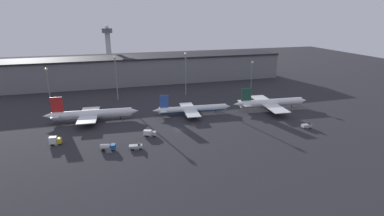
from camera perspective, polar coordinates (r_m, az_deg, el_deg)
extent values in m
plane|color=#26262B|center=(146.49, -2.51, -4.13)|extent=(600.00, 600.00, 0.00)
cube|color=slate|center=(246.44, -8.56, 7.16)|extent=(220.64, 27.42, 19.98)
cube|color=black|center=(244.74, -8.67, 9.60)|extent=(220.64, 29.42, 1.20)
cylinder|color=silver|center=(165.06, -18.40, -1.04)|extent=(40.33, 6.99, 4.14)
cylinder|color=silver|center=(165.29, -18.37, -1.28)|extent=(38.28, 6.23, 3.52)
cone|color=silver|center=(163.84, -10.99, -0.57)|extent=(5.24, 4.28, 3.94)
cone|color=silver|center=(168.94, -25.66, -1.38)|extent=(6.45, 3.96, 3.52)
cube|color=red|center=(166.23, -24.36, 0.58)|extent=(5.81, 0.81, 7.89)
cube|color=silver|center=(167.94, -24.40, -1.20)|extent=(4.82, 9.97, 0.24)
cube|color=silver|center=(165.48, -19.07, -1.25)|extent=(11.01, 27.52, 0.36)
cylinder|color=gray|center=(172.87, -18.36, -0.86)|extent=(4.71, 2.60, 2.28)
cylinder|color=gray|center=(158.69, -18.88, -2.57)|extent=(4.71, 2.60, 2.28)
cylinder|color=black|center=(164.90, -13.45, -1.72)|extent=(0.50, 0.50, 1.86)
cylinder|color=black|center=(167.82, -18.92, -1.87)|extent=(0.50, 0.50, 1.86)
cylinder|color=black|center=(164.71, -19.04, -2.25)|extent=(0.50, 0.50, 1.86)
cylinder|color=white|center=(167.29, 0.18, -0.12)|extent=(38.37, 6.06, 3.35)
cylinder|color=#2D519E|center=(167.47, 0.18, -0.31)|extent=(36.43, 5.43, 2.85)
cone|color=white|center=(172.47, 6.73, 0.31)|extent=(4.23, 3.46, 3.18)
cone|color=white|center=(164.34, -6.75, -0.49)|extent=(5.21, 3.20, 2.85)
cube|color=#2D519E|center=(163.26, -5.34, 1.26)|extent=(4.70, 0.73, 7.08)
cube|color=white|center=(164.58, -5.55, -0.33)|extent=(4.01, 9.64, 0.24)
cube|color=white|center=(167.05, -0.46, -0.30)|extent=(9.21, 26.65, 0.36)
cylinder|color=gray|center=(174.46, -0.58, 0.09)|extent=(3.80, 2.10, 1.84)
cylinder|color=gray|center=(160.85, 0.46, -1.46)|extent=(3.80, 2.10, 1.84)
cylinder|color=black|center=(171.24, 4.56, -0.60)|extent=(0.50, 0.50, 1.51)
cylinder|color=black|center=(168.92, -0.55, -0.81)|extent=(0.50, 0.50, 1.51)
cylinder|color=black|center=(166.44, -0.37, -1.10)|extent=(0.50, 0.50, 1.51)
cylinder|color=white|center=(181.96, 14.89, 1.03)|extent=(38.41, 6.94, 4.23)
cylinder|color=#ADB2B7|center=(182.16, 14.87, 0.81)|extent=(36.46, 6.17, 3.59)
cone|color=white|center=(191.87, 20.34, 1.36)|extent=(5.35, 4.37, 4.02)
cone|color=white|center=(173.71, 8.81, 0.75)|extent=(6.58, 4.04, 3.59)
cube|color=#1E4738|center=(173.85, 10.30, 2.55)|extent=(5.93, 0.82, 7.29)
cube|color=white|center=(174.96, 9.98, 0.92)|extent=(5.14, 13.20, 0.24)
cube|color=white|center=(181.26, 14.34, 0.84)|extent=(11.84, 36.50, 0.36)
cylinder|color=gray|center=(190.80, 13.31, 1.32)|extent=(4.80, 2.65, 2.33)
cylinder|color=gray|center=(173.69, 16.07, -0.54)|extent=(4.80, 2.65, 2.33)
cylinder|color=black|center=(189.12, 18.44, 0.36)|extent=(0.50, 0.50, 1.90)
cylinder|color=black|center=(183.44, 14.05, 0.23)|extent=(0.50, 0.50, 1.90)
cylinder|color=black|center=(180.56, 14.51, -0.09)|extent=(0.50, 0.50, 1.90)
cube|color=#9EA3A8|center=(139.12, -7.23, -4.80)|extent=(2.37, 2.65, 1.63)
cube|color=silver|center=(139.65, -8.47, -4.64)|extent=(4.07, 3.29, 2.17)
cylinder|color=black|center=(140.31, -7.21, -5.08)|extent=(1.03, 0.83, 0.90)
cylinder|color=black|center=(138.83, -7.35, -5.34)|extent=(1.03, 0.83, 0.90)
cylinder|color=black|center=(141.07, -8.67, -5.01)|extent=(1.03, 0.83, 0.90)
cylinder|color=black|center=(139.60, -8.82, -5.27)|extent=(1.03, 0.83, 0.90)
cube|color=#195199|center=(128.66, -14.77, -7.12)|extent=(2.27, 2.81, 2.05)
cylinder|color=#B7B7BC|center=(129.34, -16.21, -7.08)|extent=(4.30, 2.98, 2.17)
cylinder|color=black|center=(130.08, -14.76, -7.46)|extent=(1.01, 0.80, 0.90)
cylinder|color=black|center=(128.43, -14.91, -7.81)|extent=(1.01, 0.80, 0.90)
cylinder|color=black|center=(130.95, -16.50, -7.44)|extent=(1.01, 0.80, 0.90)
cylinder|color=black|center=(129.32, -16.68, -7.79)|extent=(1.01, 0.80, 0.90)
cube|color=gold|center=(142.02, -23.92, -5.66)|extent=(1.62, 2.47, 2.23)
cube|color=silver|center=(142.48, -24.96, -5.56)|extent=(3.15, 2.59, 2.97)
cylinder|color=black|center=(143.37, -23.83, -6.03)|extent=(0.94, 0.66, 0.90)
cylinder|color=black|center=(141.77, -23.97, -6.32)|extent=(0.94, 0.66, 0.90)
cylinder|color=black|center=(144.09, -25.03, -6.08)|extent=(0.94, 0.66, 0.90)
cylinder|color=black|center=(142.50, -25.19, -6.36)|extent=(0.94, 0.66, 0.90)
cube|color=#9EA3A8|center=(157.86, 20.99, -3.16)|extent=(4.84, 2.82, 1.32)
cube|color=black|center=(158.13, 21.38, -2.76)|extent=(0.82, 1.79, 0.80)
cylinder|color=black|center=(159.70, 21.22, -3.31)|extent=(0.94, 0.69, 0.90)
cylinder|color=black|center=(158.26, 21.58, -3.54)|extent=(0.94, 0.69, 0.90)
cylinder|color=black|center=(158.12, 20.31, -3.41)|extent=(0.94, 0.69, 0.90)
cylinder|color=black|center=(156.66, 20.67, -3.65)|extent=(0.94, 0.69, 0.90)
cube|color=#9EA3A8|center=(128.00, -10.68, -7.19)|extent=(5.74, 3.20, 1.05)
cube|color=black|center=(127.55, -10.08, -6.79)|extent=(0.93, 1.81, 0.80)
cylinder|color=black|center=(129.10, -9.86, -7.31)|extent=(0.98, 0.74, 0.90)
cylinder|color=black|center=(127.42, -9.88, -7.66)|extent=(0.98, 0.74, 0.90)
cylinder|color=black|center=(129.29, -11.42, -7.37)|extent=(0.98, 0.74, 0.90)
cylinder|color=black|center=(127.61, -11.46, -7.72)|extent=(0.98, 0.74, 0.90)
cylinder|color=slate|center=(200.55, -25.62, 3.44)|extent=(0.70, 0.70, 21.83)
sphere|color=beige|center=(198.35, -26.06, 6.65)|extent=(1.80, 1.80, 1.80)
cylinder|color=slate|center=(197.07, -14.20, 5.22)|extent=(0.70, 0.70, 27.12)
sphere|color=beige|center=(194.61, -14.52, 9.29)|extent=(1.80, 1.80, 1.80)
cylinder|color=slate|center=(203.47, -1.21, 6.24)|extent=(0.70, 0.70, 27.77)
sphere|color=beige|center=(201.07, -1.23, 10.29)|extent=(1.80, 1.80, 1.80)
cylinder|color=slate|center=(221.83, 11.26, 5.85)|extent=(0.70, 0.70, 20.00)
sphere|color=beige|center=(219.94, 11.43, 8.55)|extent=(1.80, 1.80, 1.80)
cylinder|color=#99999E|center=(285.52, -15.54, 9.90)|extent=(4.40, 4.40, 37.07)
cylinder|color=#4C515B|center=(283.65, -15.89, 14.00)|extent=(9.00, 9.00, 4.00)
sphere|color=silver|center=(283.49, -15.95, 14.65)|extent=(3.20, 3.20, 3.20)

